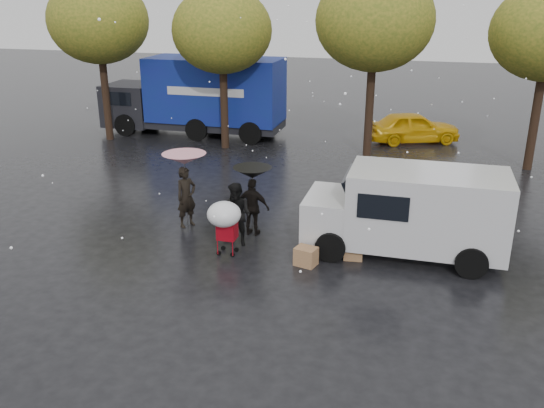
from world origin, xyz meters
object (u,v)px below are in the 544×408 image
(vendor_cart, at_px, (337,211))
(white_van, at_px, (411,211))
(blue_truck, at_px, (198,96))
(shopping_cart, at_px, (225,217))
(person_black, at_px, (253,207))
(yellow_taxi, at_px, (413,127))
(person_pink, at_px, (186,197))

(vendor_cart, relative_size, white_van, 0.31)
(white_van, bearing_deg, blue_truck, 133.04)
(vendor_cart, height_order, shopping_cart, shopping_cart)
(person_black, xyz_separation_m, blue_truck, (-5.81, 10.55, 0.96))
(shopping_cart, height_order, blue_truck, blue_truck)
(vendor_cart, distance_m, yellow_taxi, 11.22)
(person_black, relative_size, white_van, 0.33)
(blue_truck, bearing_deg, shopping_cart, -65.27)
(person_black, height_order, shopping_cart, person_black)
(person_pink, distance_m, shopping_cart, 2.36)
(person_pink, height_order, white_van, white_van)
(blue_truck, distance_m, yellow_taxi, 9.72)
(person_pink, distance_m, vendor_cart, 4.21)
(blue_truck, bearing_deg, person_black, -61.13)
(white_van, bearing_deg, vendor_cart, 161.90)
(person_black, bearing_deg, blue_truck, -56.61)
(person_black, bearing_deg, yellow_taxi, -103.52)
(shopping_cart, relative_size, blue_truck, 0.18)
(person_pink, relative_size, shopping_cart, 1.18)
(yellow_taxi, bearing_deg, vendor_cart, 150.42)
(blue_truck, relative_size, yellow_taxi, 2.10)
(person_pink, relative_size, yellow_taxi, 0.44)
(person_pink, xyz_separation_m, yellow_taxi, (5.77, 11.52, -0.19))
(person_black, bearing_deg, shopping_cart, 84.54)
(shopping_cart, relative_size, white_van, 0.30)
(person_pink, distance_m, blue_truck, 11.16)
(vendor_cart, distance_m, blue_truck, 12.88)
(person_pink, bearing_deg, yellow_taxi, 4.75)
(vendor_cart, relative_size, blue_truck, 0.18)
(blue_truck, bearing_deg, yellow_taxi, 6.44)
(person_pink, bearing_deg, person_black, -61.78)
(blue_truck, xyz_separation_m, yellow_taxi, (9.60, 1.08, -1.09))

